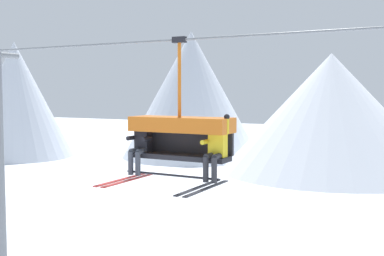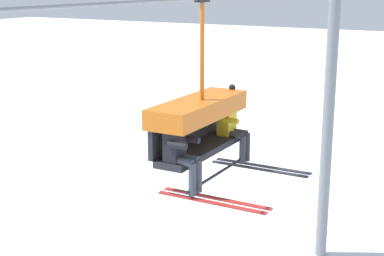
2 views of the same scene
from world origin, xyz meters
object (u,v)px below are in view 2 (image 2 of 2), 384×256
object	(u,v)px
skier_black	(182,151)
chairlift_chair	(198,117)
skier_yellow	(233,125)
lift_tower_far	(329,120)

from	to	relation	value
skier_black	chairlift_chair	bearing A→B (deg)	14.39
skier_black	skier_yellow	bearing A→B (deg)	0.23
skier_yellow	skier_black	bearing A→B (deg)	-179.77
chairlift_chair	skier_black	bearing A→B (deg)	-165.61
skier_black	skier_yellow	size ratio (longest dim) A/B	1.00
lift_tower_far	skier_black	bearing A→B (deg)	-175.07
chairlift_chair	lift_tower_far	bearing A→B (deg)	4.09
lift_tower_far	skier_yellow	size ratio (longest dim) A/B	5.25
lift_tower_far	chairlift_chair	xyz separation A→B (m)	(-9.93, -0.71, 2.19)
lift_tower_far	skier_black	xyz separation A→B (m)	(-10.79, -0.93, 1.89)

